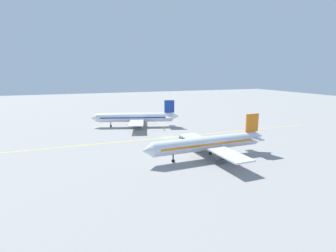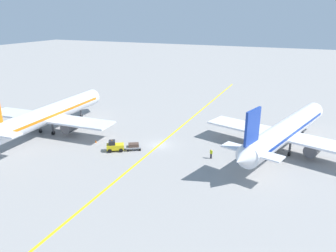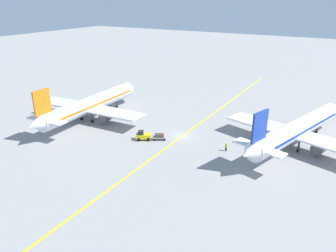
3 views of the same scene
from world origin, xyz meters
TOP-DOWN VIEW (x-y plane):
  - ground_plane at (0.00, 0.00)m, footprint 400.00×400.00m
  - apron_yellow_centreline at (0.00, 0.00)m, footprint 0.98×120.00m
  - airplane_at_gate at (-23.32, -2.12)m, footprint 28.18×35.50m
  - airplane_adjacent_stand at (21.26, 6.18)m, footprint 28.33×34.89m
  - baggage_tug_white at (-6.00, -5.70)m, footprint 3.34×2.87m
  - baggage_cart_trailing at (-3.18, -3.98)m, footprint 2.95×2.55m
  - ground_crew_worker at (10.45, -2.03)m, footprint 0.52×0.36m
  - traffic_cone_near_nose at (-11.43, -3.72)m, footprint 0.32×0.32m
  - traffic_cone_mid_apron at (-14.54, 2.63)m, footprint 0.32×0.32m

SIDE VIEW (x-z plane):
  - ground_plane at x=0.00m, z-range 0.00..0.00m
  - apron_yellow_centreline at x=0.00m, z-range 0.00..0.01m
  - traffic_cone_near_nose at x=-11.43m, z-range 0.00..0.55m
  - traffic_cone_mid_apron at x=-14.54m, z-range 0.00..0.55m
  - baggage_cart_trailing at x=-3.18m, z-range 0.14..1.38m
  - baggage_tug_white at x=-6.00m, z-range -0.15..1.96m
  - ground_crew_worker at x=10.45m, z-range 0.07..1.75m
  - airplane_at_gate at x=-23.32m, z-range -1.59..9.01m
  - airplane_adjacent_stand at x=21.26m, z-range -1.59..9.01m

